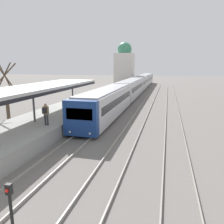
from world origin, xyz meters
The scene contains 6 objects.
platform_canopy centered at (-4.08, 12.09, 3.72)m, with size 4.00×18.53×2.82m.
person_on_platform centered at (-2.60, 11.29, 2.00)m, with size 0.40×0.40×1.66m.
train_near centered at (0.00, 40.58, 1.70)m, with size 2.65×58.15×3.07m.
signal_post_near centered at (1.51, 2.22, 1.15)m, with size 0.20×0.21×1.86m.
distant_domed_building centered at (-4.57, 51.75, 5.22)m, with size 4.49×4.49×11.10m.
bare_tree_background centered at (-8.45, 14.30, 2.68)m, with size 2.64×1.65×5.76m.
Camera 1 is at (6.15, -2.94, 5.44)m, focal length 35.00 mm.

